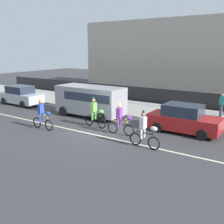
{
  "coord_description": "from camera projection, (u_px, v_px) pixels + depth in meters",
  "views": [
    {
      "loc": [
        8.83,
        -11.71,
        4.68
      ],
      "look_at": [
        0.2,
        1.2,
        1.0
      ],
      "focal_mm": 42.0,
      "sensor_mm": 36.0,
      "label": 1
    }
  ],
  "objects": [
    {
      "name": "parade_cyclist_lime",
      "position": [
        95.0,
        114.0,
        16.15
      ],
      "size": [
        1.72,
        0.5,
        1.92
      ],
      "color": "black",
      "rests_on": "ground"
    },
    {
      "name": "sidewalk_curb",
      "position": [
        147.0,
        110.0,
        20.57
      ],
      "size": [
        60.0,
        5.0,
        0.15
      ],
      "primitive_type": "cube",
      "color": "#9E9B93",
      "rests_on": "ground"
    },
    {
      "name": "parade_cyclist_zebra",
      "position": [
        145.0,
        131.0,
        12.71
      ],
      "size": [
        1.72,
        0.5,
        1.92
      ],
      "color": "black",
      "rests_on": "ground"
    },
    {
      "name": "parked_car_red",
      "position": [
        184.0,
        119.0,
        15.14
      ],
      "size": [
        4.1,
        1.92,
        1.64
      ],
      "color": "#AD1E1E",
      "rests_on": "ground"
    },
    {
      "name": "pedestrian_onlooker",
      "position": [
        222.0,
        105.0,
        18.09
      ],
      "size": [
        0.32,
        0.2,
        1.62
      ],
      "color": "#33333D",
      "rests_on": "sidewalk_curb"
    },
    {
      "name": "parked_car_silver",
      "position": [
        21.0,
        96.0,
        22.95
      ],
      "size": [
        4.1,
        1.92,
        1.64
      ],
      "color": "#B7BABF",
      "rests_on": "ground"
    },
    {
      "name": "parade_cyclist_purple",
      "position": [
        121.0,
        120.0,
        14.67
      ],
      "size": [
        1.72,
        0.5,
        1.92
      ],
      "color": "black",
      "rests_on": "ground"
    },
    {
      "name": "road_centre_line",
      "position": [
        93.0,
        134.0,
        14.92
      ],
      "size": [
        36.0,
        0.14,
        0.01
      ],
      "primitive_type": "cube",
      "color": "beige",
      "rests_on": "ground"
    },
    {
      "name": "building_backdrop",
      "position": [
        214.0,
        57.0,
        27.85
      ],
      "size": [
        28.0,
        8.0,
        7.85
      ],
      "primitive_type": "cube",
      "color": "#B2A899",
      "rests_on": "ground"
    },
    {
      "name": "parade_cyclist_cobalt",
      "position": [
        42.0,
        116.0,
        15.69
      ],
      "size": [
        1.72,
        0.5,
        1.92
      ],
      "color": "black",
      "rests_on": "ground"
    },
    {
      "name": "parked_van_grey",
      "position": [
        91.0,
        99.0,
        18.62
      ],
      "size": [
        5.0,
        2.22,
        2.18
      ],
      "color": "#99999E",
      "rests_on": "ground"
    },
    {
      "name": "ground_plane",
      "position": [
        98.0,
        132.0,
        15.33
      ],
      "size": [
        80.0,
        80.0,
        0.0
      ],
      "primitive_type": "plane",
      "color": "#38383A"
    },
    {
      "name": "fence_line",
      "position": [
        162.0,
        97.0,
        22.77
      ],
      "size": [
        40.0,
        0.08,
        1.4
      ],
      "primitive_type": "cube",
      "color": "black",
      "rests_on": "ground"
    }
  ]
}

